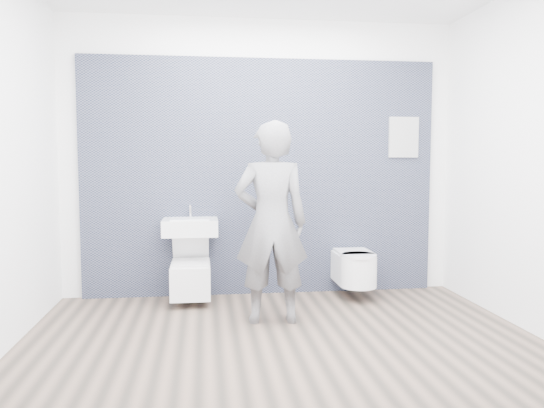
{
  "coord_description": "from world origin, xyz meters",
  "views": [
    {
      "loc": [
        -0.58,
        -3.93,
        1.38
      ],
      "look_at": [
        0.0,
        0.6,
        1.0
      ],
      "focal_mm": 35.0,
      "sensor_mm": 36.0,
      "label": 1
    }
  ],
  "objects": [
    {
      "name": "ground",
      "position": [
        0.0,
        0.0,
        0.0
      ],
      "size": [
        4.0,
        4.0,
        0.0
      ],
      "primitive_type": "plane",
      "color": "brown",
      "rests_on": "ground"
    },
    {
      "name": "room_shell",
      "position": [
        0.0,
        0.0,
        1.74
      ],
      "size": [
        4.0,
        4.0,
        4.0
      ],
      "color": "white",
      "rests_on": "ground"
    },
    {
      "name": "tile_wall",
      "position": [
        0.0,
        1.47,
        0.0
      ],
      "size": [
        3.6,
        0.06,
        2.4
      ],
      "primitive_type": "cube",
      "color": "black",
      "rests_on": "ground"
    },
    {
      "name": "washbasin",
      "position": [
        -0.72,
        1.24,
        0.73
      ],
      "size": [
        0.53,
        0.4,
        0.4
      ],
      "color": "white",
      "rests_on": "ground"
    },
    {
      "name": "toilet_square",
      "position": [
        -0.72,
        1.17,
        0.26
      ],
      "size": [
        0.37,
        0.54,
        0.67
      ],
      "color": "white",
      "rests_on": "ground"
    },
    {
      "name": "toilet_rounded",
      "position": [
        0.91,
        1.14,
        0.3
      ],
      "size": [
        0.36,
        0.6,
        0.33
      ],
      "color": "white",
      "rests_on": "ground"
    },
    {
      "name": "info_placard",
      "position": [
        1.49,
        1.43,
        0.0
      ],
      "size": [
        0.32,
        0.03,
        0.42
      ],
      "primitive_type": "cube",
      "color": "silver",
      "rests_on": "ground"
    },
    {
      "name": "visitor",
      "position": [
        -0.02,
        0.47,
        0.85
      ],
      "size": [
        0.64,
        0.43,
        1.7
      ],
      "primitive_type": "imported",
      "rotation": [
        0.0,
        0.0,
        3.1
      ],
      "color": "slate",
      "rests_on": "ground"
    }
  ]
}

